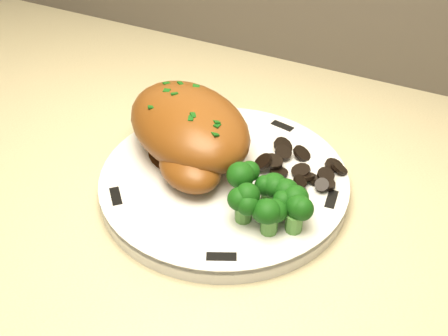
% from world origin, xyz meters
% --- Properties ---
extents(plate, '(0.30, 0.30, 0.02)m').
position_xyz_m(plate, '(0.00, 1.70, 0.90)').
color(plate, silver).
rests_on(plate, counter).
extents(rim_accent_0, '(0.01, 0.03, 0.00)m').
position_xyz_m(rim_accent_0, '(0.11, 1.72, 0.91)').
color(rim_accent_0, black).
rests_on(rim_accent_0, plate).
extents(rim_accent_1, '(0.03, 0.01, 0.00)m').
position_xyz_m(rim_accent_1, '(0.02, 1.81, 0.91)').
color(rim_accent_1, black).
rests_on(rim_accent_1, plate).
extents(rim_accent_2, '(0.02, 0.03, 0.00)m').
position_xyz_m(rim_accent_2, '(-0.09, 1.75, 0.91)').
color(rim_accent_2, black).
rests_on(rim_accent_2, plate).
extents(rim_accent_3, '(0.02, 0.02, 0.00)m').
position_xyz_m(rim_accent_3, '(-0.07, 1.63, 0.91)').
color(rim_accent_3, black).
rests_on(rim_accent_3, plate).
extents(rim_accent_4, '(0.03, 0.02, 0.00)m').
position_xyz_m(rim_accent_4, '(0.05, 1.61, 0.91)').
color(rim_accent_4, black).
rests_on(rim_accent_4, plate).
extents(gravy_pool, '(0.09, 0.09, 0.00)m').
position_xyz_m(gravy_pool, '(-0.05, 1.73, 0.91)').
color(gravy_pool, black).
rests_on(gravy_pool, plate).
extents(chicken_breast, '(0.19, 0.17, 0.06)m').
position_xyz_m(chicken_breast, '(-0.04, 1.72, 0.94)').
color(chicken_breast, brown).
rests_on(chicken_breast, plate).
extents(mushroom_pile, '(0.08, 0.06, 0.02)m').
position_xyz_m(mushroom_pile, '(0.06, 1.74, 0.91)').
color(mushroom_pile, black).
rests_on(mushroom_pile, plate).
extents(broccoli_florets, '(0.08, 0.06, 0.03)m').
position_xyz_m(broccoli_florets, '(0.06, 1.67, 0.93)').
color(broccoli_florets, '#4F8D3B').
rests_on(broccoli_florets, plate).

